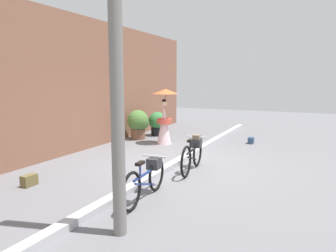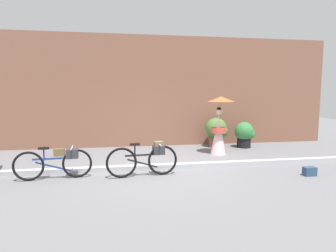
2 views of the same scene
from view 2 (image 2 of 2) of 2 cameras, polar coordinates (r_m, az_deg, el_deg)
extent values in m
plane|color=slate|center=(7.20, -2.27, -8.74)|extent=(30.00, 30.00, 0.00)
cube|color=brown|center=(10.32, -4.73, 6.99)|extent=(14.00, 0.40, 3.96)
cube|color=#B2B2B7|center=(7.19, -2.27, -8.28)|extent=(14.00, 0.20, 0.12)
torus|color=black|center=(6.63, -1.10, -6.95)|extent=(0.70, 0.12, 0.70)
torus|color=black|center=(6.47, -9.43, -7.38)|extent=(0.70, 0.12, 0.70)
cube|color=black|center=(6.50, -5.23, -5.89)|extent=(0.80, 0.12, 0.04)
cube|color=black|center=(6.54, -5.21, -7.55)|extent=(0.70, 0.10, 0.26)
cylinder|color=black|center=(6.45, -6.75, -4.98)|extent=(0.03, 0.03, 0.29)
cube|color=black|center=(6.42, -6.77, -3.70)|extent=(0.23, 0.11, 0.05)
cylinder|color=silver|center=(6.52, -1.93, -3.64)|extent=(0.08, 0.48, 0.03)
cube|color=#333338|center=(6.55, -1.92, -4.89)|extent=(0.28, 0.24, 0.20)
cube|color=#72604C|center=(6.53, -1.93, -3.77)|extent=(0.21, 0.18, 0.14)
torus|color=black|center=(6.74, -17.96, -7.24)|extent=(0.66, 0.10, 0.66)
torus|color=black|center=(6.88, -26.50, -7.33)|extent=(0.66, 0.10, 0.66)
cube|color=navy|center=(6.76, -22.32, -6.15)|extent=(0.85, 0.11, 0.04)
cube|color=navy|center=(6.80, -22.26, -7.64)|extent=(0.74, 0.09, 0.27)
cylinder|color=navy|center=(6.77, -23.90, -5.29)|extent=(0.03, 0.03, 0.27)
cube|color=black|center=(6.74, -23.96, -4.15)|extent=(0.23, 0.11, 0.05)
cylinder|color=silver|center=(6.67, -18.94, -4.19)|extent=(0.07, 0.48, 0.03)
cube|color=#333338|center=(6.70, -18.90, -5.33)|extent=(0.28, 0.24, 0.20)
cone|color=silver|center=(8.94, 10.21, -1.76)|extent=(0.48, 0.48, 1.24)
cylinder|color=#D14C3D|center=(8.92, 10.23, -0.81)|extent=(0.49, 0.49, 0.16)
sphere|color=beige|center=(8.87, 10.30, 2.86)|extent=(0.20, 0.20, 0.20)
sphere|color=black|center=(8.86, 10.31, 3.31)|extent=(0.15, 0.15, 0.15)
cylinder|color=olive|center=(8.86, 10.70, 3.61)|extent=(0.02, 0.02, 0.55)
cone|color=orange|center=(8.85, 10.74, 5.39)|extent=(0.84, 0.84, 0.16)
cylinder|color=black|center=(10.36, 15.12, -3.38)|extent=(0.48, 0.48, 0.31)
sphere|color=#387F42|center=(10.30, 15.19, -1.07)|extent=(0.67, 0.67, 0.67)
sphere|color=#387F42|center=(10.29, 16.25, -1.58)|extent=(0.37, 0.37, 0.37)
cylinder|color=brown|center=(10.26, 9.67, -3.17)|extent=(0.51, 0.51, 0.36)
sphere|color=#4C7A38|center=(10.19, 9.72, -0.48)|extent=(0.76, 0.76, 0.76)
sphere|color=#4C7A38|center=(10.16, 10.94, -1.06)|extent=(0.42, 0.42, 0.42)
cube|color=brown|center=(9.26, -21.24, -5.01)|extent=(0.30, 0.17, 0.23)
cube|color=brown|center=(9.20, -21.32, -4.72)|extent=(0.26, 0.06, 0.08)
cube|color=navy|center=(7.39, 26.82, -8.22)|extent=(0.28, 0.17, 0.21)
cube|color=#243951|center=(7.34, 27.07, -7.92)|extent=(0.24, 0.06, 0.07)
camera|label=1|loc=(7.12, -67.78, 4.10)|focal=33.09mm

